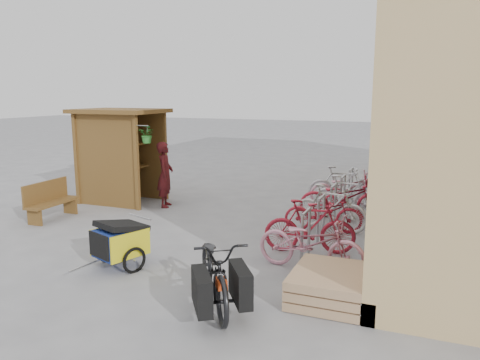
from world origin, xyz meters
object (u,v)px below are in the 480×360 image
at_px(pallet_stack, 330,285).
at_px(bike_2, 323,213).
at_px(shopping_carts, 386,169).
at_px(bike_0, 311,243).
at_px(kiosk, 118,142).
at_px(bike_7, 341,185).
at_px(child_trailer, 120,240).
at_px(bike_6, 345,189).
at_px(person_kiosk, 165,175).
at_px(bike_5, 346,195).
at_px(bike_3, 330,208).
at_px(bike_1, 310,227).
at_px(cargo_bike, 215,270).
at_px(bench, 50,200).
at_px(bike_4, 343,198).

xyz_separation_m(pallet_stack, bike_2, (-0.77, 3.12, 0.20)).
bearing_deg(shopping_carts, bike_0, -93.88).
relative_size(kiosk, bike_7, 1.52).
height_order(kiosk, child_trailer, kiosk).
bearing_deg(bike_6, bike_0, 166.76).
xyz_separation_m(person_kiosk, bike_5, (4.30, 0.86, -0.35)).
relative_size(bike_0, bike_6, 1.02).
bearing_deg(bike_3, kiosk, 94.69).
bearing_deg(bike_6, kiosk, 90.27).
relative_size(kiosk, bike_1, 1.56).
distance_m(cargo_bike, bike_0, 1.91).
bearing_deg(child_trailer, bench, 170.18).
relative_size(bike_0, bike_4, 0.94).
xyz_separation_m(child_trailer, bike_7, (2.55, 5.74, 0.05)).
distance_m(child_trailer, bike_3, 4.34).
relative_size(bike_1, bike_5, 1.04).
bearing_deg(bike_7, bike_1, 170.49).
height_order(child_trailer, bike_4, bike_4).
bearing_deg(bike_6, pallet_stack, 171.50).
bearing_deg(bike_7, child_trailer, 144.38).
xyz_separation_m(shopping_carts, bike_6, (-0.72, -2.88, -0.09)).
bearing_deg(person_kiosk, bike_1, -136.29).
distance_m(kiosk, cargo_bike, 6.81).
bearing_deg(bike_4, person_kiosk, 81.00).
distance_m(bike_0, bike_1, 0.86).
bearing_deg(cargo_bike, bike_3, 45.55).
height_order(person_kiosk, bike_0, person_kiosk).
bearing_deg(bike_6, child_trailer, 137.98).
xyz_separation_m(shopping_carts, child_trailer, (-3.42, -8.41, -0.10)).
height_order(pallet_stack, bike_3, bike_3).
distance_m(bike_0, bike_6, 4.54).
relative_size(child_trailer, bike_0, 0.78).
relative_size(shopping_carts, cargo_bike, 0.91).
bearing_deg(shopping_carts, bike_3, -97.54).
xyz_separation_m(bike_2, bike_7, (-0.10, 2.59, 0.08)).
bearing_deg(child_trailer, cargo_bike, 0.81).
distance_m(person_kiosk, bike_4, 4.33).
bearing_deg(pallet_stack, bike_3, 101.36).
relative_size(bike_0, bike_2, 1.14).
bearing_deg(shopping_carts, bench, -135.58).
height_order(bench, bike_1, bike_1).
xyz_separation_m(bike_0, bike_7, (-0.37, 4.75, 0.03)).
xyz_separation_m(bike_4, bike_7, (-0.30, 1.49, -0.01)).
bearing_deg(pallet_stack, bike_5, 97.04).
height_order(bike_2, bike_6, bike_6).
xyz_separation_m(bike_5, bike_7, (-0.29, 1.02, 0.03)).
distance_m(cargo_bike, bike_2, 3.91).
height_order(kiosk, shopping_carts, kiosk).
height_order(bike_5, bike_7, bike_7).
bearing_deg(bike_2, bike_4, -23.21).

